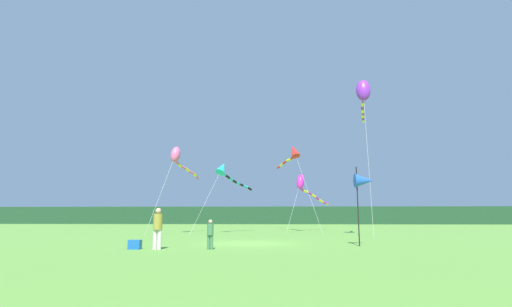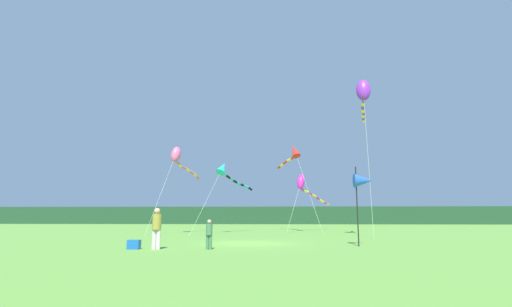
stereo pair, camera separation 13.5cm
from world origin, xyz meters
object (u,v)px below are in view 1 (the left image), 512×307
(person_child, at_px, (210,233))
(kite_red, at_px, (293,153))
(kite_magenta, at_px, (305,186))
(banner_flag_pole, at_px, (364,181))
(person_adult, at_px, (158,226))
(cooler_box, at_px, (135,245))
(kite_rainbow, at_px, (178,157))
(kite_purple, at_px, (363,93))
(kite_cyan, at_px, (226,171))

(person_child, xyz_separation_m, kite_red, (4.46, 18.82, 6.58))
(person_child, height_order, kite_magenta, kite_magenta)
(banner_flag_pole, bearing_deg, kite_magenta, 95.53)
(person_adult, distance_m, kite_red, 21.06)
(person_adult, distance_m, cooler_box, 1.25)
(kite_rainbow, distance_m, kite_magenta, 12.09)
(person_adult, xyz_separation_m, kite_purple, (11.45, 10.12, 9.18))
(cooler_box, height_order, banner_flag_pole, banner_flag_pole)
(person_child, bearing_deg, kite_cyan, 95.26)
(kite_cyan, bearing_deg, banner_flag_pole, -56.42)
(kite_cyan, bearing_deg, cooler_box, -97.15)
(kite_cyan, height_order, kite_magenta, kite_cyan)
(cooler_box, xyz_separation_m, kite_magenta, (8.74, 18.96, 3.94))
(banner_flag_pole, distance_m, kite_magenta, 16.87)
(banner_flag_pole, xyz_separation_m, kite_purple, (2.06, 7.89, 7.09))
(person_child, height_order, kite_cyan, kite_cyan)
(kite_magenta, bearing_deg, kite_purple, -67.45)
(kite_purple, bearing_deg, person_adult, -138.53)
(person_child, distance_m, kite_magenta, 19.95)
(cooler_box, relative_size, kite_magenta, 0.06)
(person_child, xyz_separation_m, kite_cyan, (-1.37, 14.90, 4.38))
(person_child, xyz_separation_m, kite_magenta, (5.49, 18.87, 3.43))
(kite_red, bearing_deg, person_child, -103.35)
(person_adult, relative_size, cooler_box, 3.42)
(cooler_box, relative_size, kite_rainbow, 0.07)
(cooler_box, distance_m, kite_magenta, 21.25)
(banner_flag_pole, bearing_deg, cooler_box, -168.01)
(kite_purple, bearing_deg, kite_red, 118.13)
(person_adult, xyz_separation_m, kite_red, (6.74, 18.93, 6.30))
(person_adult, height_order, kite_red, kite_red)
(kite_magenta, bearing_deg, kite_rainbow, -152.79)
(person_child, relative_size, kite_red, 0.15)
(person_child, distance_m, kite_cyan, 15.59)
(kite_cyan, bearing_deg, kite_red, 33.88)
(kite_purple, height_order, kite_magenta, kite_purple)
(person_child, bearing_deg, kite_rainbow, 110.88)
(person_adult, height_order, kite_rainbow, kite_rainbow)
(kite_red, bearing_deg, kite_purple, -61.87)
(kite_rainbow, relative_size, kite_purple, 0.63)
(cooler_box, bearing_deg, kite_magenta, 65.24)
(banner_flag_pole, distance_m, kite_purple, 10.81)
(kite_cyan, bearing_deg, kite_rainbow, -158.44)
(banner_flag_pole, distance_m, kite_cyan, 15.48)
(kite_cyan, relative_size, kite_magenta, 1.03)
(banner_flag_pole, relative_size, kite_cyan, 0.46)
(kite_red, xyz_separation_m, kite_magenta, (1.03, 0.06, -3.15))
(person_adult, height_order, kite_cyan, kite_cyan)
(cooler_box, distance_m, banner_flag_pole, 10.98)
(person_adult, bearing_deg, kite_cyan, 86.55)
(person_child, relative_size, kite_magenta, 0.16)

